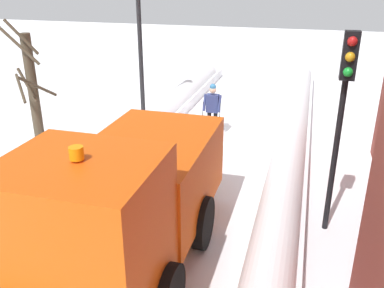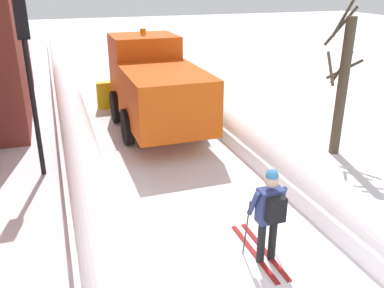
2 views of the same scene
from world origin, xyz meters
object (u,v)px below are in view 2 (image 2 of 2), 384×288
(plow_truck, at_px, (154,85))
(traffic_light_pole, at_px, (27,56))
(skier, at_px, (269,212))
(bare_tree_near, at_px, (342,84))

(plow_truck, height_order, traffic_light_pole, traffic_light_pole)
(plow_truck, height_order, skier, plow_truck)
(traffic_light_pole, relative_size, bare_tree_near, 1.02)
(skier, bearing_deg, bare_tree_near, 42.00)
(plow_truck, xyz_separation_m, traffic_light_pole, (-3.61, -2.38, 1.54))
(traffic_light_pole, height_order, bare_tree_near, traffic_light_pole)
(plow_truck, xyz_separation_m, bare_tree_near, (4.37, -3.67, 0.54))
(traffic_light_pole, bearing_deg, plow_truck, 33.38)
(plow_truck, bearing_deg, traffic_light_pole, -146.62)
(plow_truck, relative_size, traffic_light_pole, 1.39)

